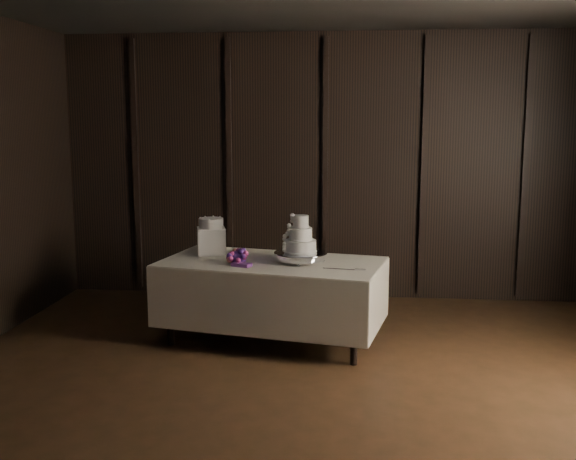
{
  "coord_description": "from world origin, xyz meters",
  "views": [
    {
      "loc": [
        0.33,
        -4.16,
        2.04
      ],
      "look_at": [
        -0.26,
        1.81,
        1.05
      ],
      "focal_mm": 42.0,
      "sensor_mm": 36.0,
      "label": 1
    }
  ],
  "objects_px": {
    "wedding_cake": "(298,238)",
    "small_cake": "(211,223)",
    "box_pedestal": "(211,241)",
    "cake_stand": "(301,257)",
    "bouquet": "(238,257)",
    "display_table": "(272,297)"
  },
  "relations": [
    {
      "from": "wedding_cake",
      "to": "small_cake",
      "type": "height_order",
      "value": "wedding_cake"
    },
    {
      "from": "cake_stand",
      "to": "bouquet",
      "type": "bearing_deg",
      "value": -169.05
    },
    {
      "from": "wedding_cake",
      "to": "small_cake",
      "type": "distance_m",
      "value": 0.92
    },
    {
      "from": "small_cake",
      "to": "box_pedestal",
      "type": "bearing_deg",
      "value": 0.0
    },
    {
      "from": "wedding_cake",
      "to": "bouquet",
      "type": "relative_size",
      "value": 0.9
    },
    {
      "from": "cake_stand",
      "to": "bouquet",
      "type": "relative_size",
      "value": 1.29
    },
    {
      "from": "cake_stand",
      "to": "box_pedestal",
      "type": "bearing_deg",
      "value": 160.6
    },
    {
      "from": "display_table",
      "to": "bouquet",
      "type": "height_order",
      "value": "bouquet"
    },
    {
      "from": "bouquet",
      "to": "small_cake",
      "type": "bearing_deg",
      "value": 128.52
    },
    {
      "from": "wedding_cake",
      "to": "box_pedestal",
      "type": "height_order",
      "value": "wedding_cake"
    },
    {
      "from": "small_cake",
      "to": "display_table",
      "type": "bearing_deg",
      "value": -25.13
    },
    {
      "from": "box_pedestal",
      "to": "cake_stand",
      "type": "bearing_deg",
      "value": -19.4
    },
    {
      "from": "small_cake",
      "to": "bouquet",
      "type": "bearing_deg",
      "value": -51.48
    },
    {
      "from": "box_pedestal",
      "to": "display_table",
      "type": "bearing_deg",
      "value": -25.13
    },
    {
      "from": "cake_stand",
      "to": "display_table",
      "type": "bearing_deg",
      "value": 175.45
    },
    {
      "from": "wedding_cake",
      "to": "display_table",
      "type": "bearing_deg",
      "value": 165.8
    },
    {
      "from": "bouquet",
      "to": "wedding_cake",
      "type": "bearing_deg",
      "value": 9.97
    },
    {
      "from": "wedding_cake",
      "to": "small_cake",
      "type": "bearing_deg",
      "value": 153.39
    },
    {
      "from": "cake_stand",
      "to": "bouquet",
      "type": "distance_m",
      "value": 0.56
    },
    {
      "from": "cake_stand",
      "to": "small_cake",
      "type": "distance_m",
      "value": 0.97
    },
    {
      "from": "display_table",
      "to": "cake_stand",
      "type": "relative_size",
      "value": 4.46
    },
    {
      "from": "cake_stand",
      "to": "small_cake",
      "type": "relative_size",
      "value": 2.07
    }
  ]
}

